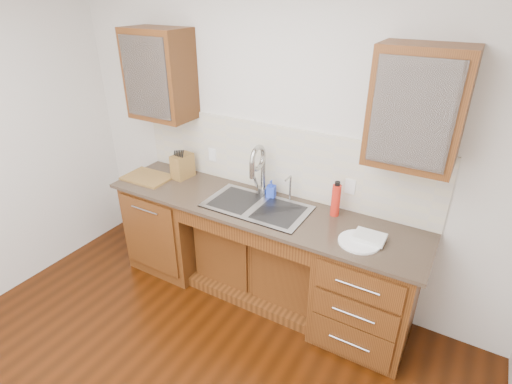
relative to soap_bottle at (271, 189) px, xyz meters
The scene contains 23 objects.
wall_back 0.41m from the soap_bottle, 96.52° to the left, with size 4.00×0.10×2.70m, color silver.
base_cabinet_left 1.13m from the soap_bottle, 169.74° to the right, with size 0.70×0.62×0.88m, color #593014.
base_cabinet_center 0.64m from the soap_bottle, 103.77° to the right, with size 1.20×0.44×0.70m, color #593014.
base_cabinet_right 1.09m from the soap_bottle, 10.72° to the right, with size 0.70×0.62×0.88m, color #593014.
countertop 0.21m from the soap_bottle, 96.29° to the right, with size 2.70×0.65×0.03m, color #84705B.
backsplash 0.25m from the soap_bottle, 99.70° to the left, with size 2.70×0.02×0.59m, color beige.
sink 0.26m from the soap_bottle, 95.84° to the right, with size 0.84×0.46×0.19m, color #9E9EA5.
faucet 0.15m from the soap_bottle, 165.14° to the left, with size 0.04×0.04×0.40m, color #999993.
filter_tap 0.17m from the soap_bottle, 12.13° to the left, with size 0.02×0.02×0.24m, color #999993.
upper_cabinet_left 1.36m from the soap_bottle, behind, with size 0.55×0.34×0.75m, color #593014.
upper_cabinet_right 1.33m from the soap_bottle, ahead, with size 0.55×0.34×0.75m, color #593014.
outlet_left 0.69m from the soap_bottle, behind, with size 0.08×0.01×0.12m, color white.
outlet_right 0.65m from the soap_bottle, ahead, with size 0.08×0.01×0.12m, color white.
soap_bottle is the anchor object (origin of this frame).
water_bottle 0.57m from the soap_bottle, ahead, with size 0.07×0.07×0.26m, color red.
plate 0.90m from the soap_bottle, 18.55° to the right, with size 0.29×0.29×0.02m, color white.
dish_towel 0.93m from the soap_bottle, 14.26° to the right, with size 0.21×0.15×0.03m, color beige.
knife_block 0.90m from the soap_bottle, behind, with size 0.12×0.20×0.22m, color brown.
cutting_board 1.19m from the soap_bottle, 168.05° to the right, with size 0.43×0.30×0.02m, color olive.
cup_left_a 1.43m from the soap_bottle, behind, with size 0.13×0.13×0.10m, color silver.
cup_left_b 1.29m from the soap_bottle, behind, with size 0.10×0.10×0.09m, color white.
cup_right_a 1.24m from the soap_bottle, ahead, with size 0.12×0.12×0.10m, color silver.
cup_right_b 1.38m from the soap_bottle, ahead, with size 0.09×0.09×0.08m, color white.
Camera 1 is at (1.40, -1.01, 2.49)m, focal length 28.00 mm.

